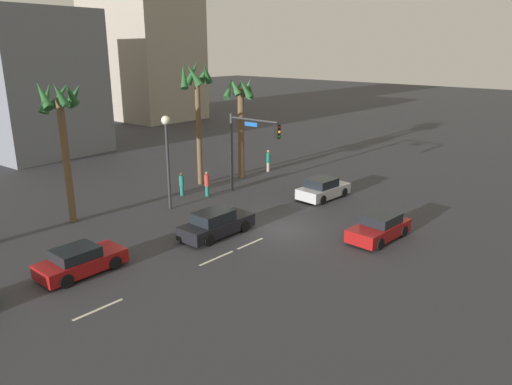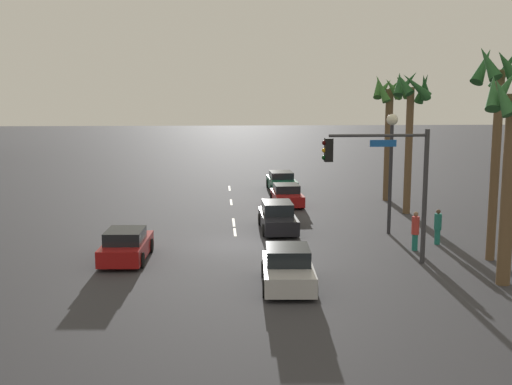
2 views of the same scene
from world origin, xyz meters
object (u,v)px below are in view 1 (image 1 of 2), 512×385
at_px(building_0, 17,82).
at_px(palm_tree_2, 196,92).
at_px(car_3, 216,224).
at_px(traffic_signal, 248,142).
at_px(car_2, 379,228).
at_px(pedestrian_0, 182,184).
at_px(car_4, 80,261).
at_px(car_0, 323,189).
at_px(palm_tree_0, 241,106).
at_px(palm_tree_1, 61,116).
at_px(pedestrian_1, 207,183).
at_px(streetlamp, 167,145).
at_px(pedestrian_2, 268,160).

bearing_deg(building_0, palm_tree_2, -87.46).
height_order(car_3, traffic_signal, traffic_signal).
height_order(car_2, pedestrian_0, pedestrian_0).
relative_size(car_2, car_4, 1.04).
bearing_deg(car_2, car_0, 57.80).
height_order(palm_tree_0, palm_tree_1, palm_tree_1).
bearing_deg(palm_tree_2, pedestrian_1, -122.04).
relative_size(car_4, building_0, 0.25).
bearing_deg(streetlamp, palm_tree_0, 12.78).
relative_size(car_3, traffic_signal, 0.80).
bearing_deg(pedestrian_1, streetlamp, -175.71).
xyz_separation_m(car_4, traffic_signal, (14.36, 2.67, 3.22)).
bearing_deg(car_3, palm_tree_1, 117.25).
xyz_separation_m(car_3, traffic_signal, (6.88, 3.95, 3.16)).
xyz_separation_m(palm_tree_1, building_0, (7.48, 23.71, 0.43)).
bearing_deg(building_0, car_3, -101.04).
bearing_deg(palm_tree_1, car_0, -31.95).
bearing_deg(traffic_signal, car_2, -96.48).
relative_size(pedestrian_1, palm_tree_2, 0.19).
bearing_deg(pedestrian_1, car_2, -85.70).
distance_m(car_0, traffic_signal, 6.18).
bearing_deg(pedestrian_2, streetlamp, -172.18).
height_order(car_2, car_4, car_2).
bearing_deg(car_3, pedestrian_2, 29.15).
relative_size(car_2, palm_tree_2, 0.45).
distance_m(car_3, palm_tree_2, 12.45).
bearing_deg(traffic_signal, building_0, 97.35).
bearing_deg(palm_tree_0, pedestrian_1, -161.89).
relative_size(palm_tree_0, palm_tree_2, 0.87).
xyz_separation_m(traffic_signal, palm_tree_2, (-0.46, 4.68, 3.11)).
bearing_deg(car_3, traffic_signal, 29.84).
bearing_deg(car_2, palm_tree_0, 73.45).
xyz_separation_m(car_0, car_4, (-17.20, 1.81, -0.05)).
distance_m(traffic_signal, building_0, 28.31).
distance_m(car_0, building_0, 33.60).
bearing_deg(car_4, palm_tree_1, 64.58).
xyz_separation_m(streetlamp, palm_tree_0, (8.81, 2.00, 1.45)).
height_order(streetlamp, palm_tree_1, palm_tree_1).
bearing_deg(building_0, pedestrian_0, -94.50).
relative_size(palm_tree_0, palm_tree_1, 0.95).
distance_m(car_2, pedestrian_0, 14.44).
relative_size(car_4, palm_tree_2, 0.43).
bearing_deg(car_2, pedestrian_1, 94.30).
relative_size(car_4, streetlamp, 0.66).
distance_m(pedestrian_1, building_0, 26.72).
height_order(car_2, streetlamp, streetlamp).
xyz_separation_m(pedestrian_0, pedestrian_2, (9.31, -0.08, 0.09)).
height_order(streetlamp, palm_tree_2, palm_tree_2).
distance_m(streetlamp, pedestrian_1, 4.83).
bearing_deg(streetlamp, palm_tree_2, 30.23).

